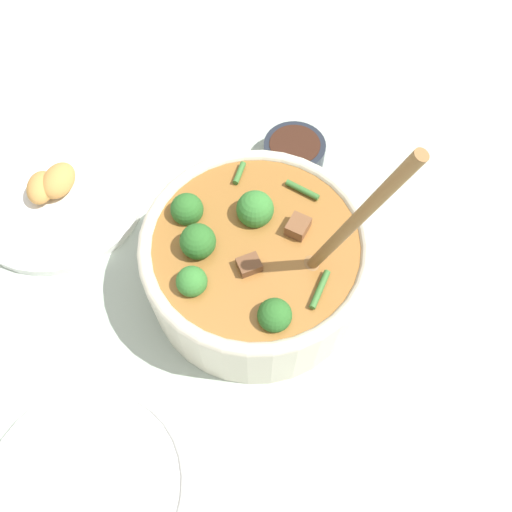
{
  "coord_description": "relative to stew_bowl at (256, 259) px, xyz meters",
  "views": [
    {
      "loc": [
        0.26,
        -0.09,
        0.57
      ],
      "look_at": [
        0.0,
        0.0,
        0.07
      ],
      "focal_mm": 35.0,
      "sensor_mm": 36.0,
      "label": 1
    }
  ],
  "objects": [
    {
      "name": "condiment_bowl",
      "position": [
        -0.17,
        0.12,
        -0.04
      ],
      "size": [
        0.09,
        0.09,
        0.04
      ],
      "color": "#232833",
      "rests_on": "ground_plane"
    },
    {
      "name": "empty_plate",
      "position": [
        0.17,
        -0.24,
        -0.05
      ],
      "size": [
        0.22,
        0.22,
        0.02
      ],
      "color": "white",
      "rests_on": "ground_plane"
    },
    {
      "name": "food_plate",
      "position": [
        -0.21,
        -0.22,
        -0.05
      ],
      "size": [
        0.24,
        0.24,
        0.05
      ],
      "color": "white",
      "rests_on": "ground_plane"
    },
    {
      "name": "stew_bowl",
      "position": [
        0.0,
        0.0,
        0.0
      ],
      "size": [
        0.26,
        0.26,
        0.31
      ],
      "color": "beige",
      "rests_on": "ground_plane"
    },
    {
      "name": "ground_plane",
      "position": [
        -0.0,
        0.0,
        -0.06
      ],
      "size": [
        4.0,
        4.0,
        0.0
      ],
      "primitive_type": "plane",
      "color": "#ADBCAD"
    }
  ]
}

